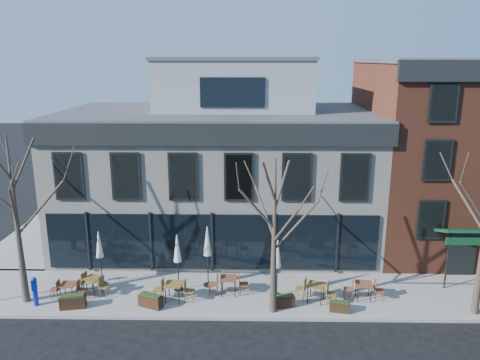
{
  "coord_description": "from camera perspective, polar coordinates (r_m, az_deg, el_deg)",
  "views": [
    {
      "loc": [
        1.87,
        -22.8,
        11.15
      ],
      "look_at": [
        1.42,
        2.0,
        4.71
      ],
      "focal_mm": 35.0,
      "sensor_mm": 36.0,
      "label": 1
    }
  ],
  "objects": [
    {
      "name": "ground",
      "position": [
        25.45,
        -3.35,
        -11.45
      ],
      "size": [
        120.0,
        120.0,
        0.0
      ],
      "primitive_type": "plane",
      "color": "black",
      "rests_on": "ground"
    },
    {
      "name": "sidewalk_front",
      "position": [
        23.47,
        4.41,
        -13.64
      ],
      "size": [
        33.5,
        4.7,
        0.15
      ],
      "primitive_type": "cube",
      "color": "gray",
      "rests_on": "ground"
    },
    {
      "name": "sidewalk_side",
      "position": [
        33.52,
        -22.19,
        -5.86
      ],
      "size": [
        4.5,
        12.0,
        0.15
      ],
      "primitive_type": "cube",
      "color": "gray",
      "rests_on": "ground"
    },
    {
      "name": "corner_building",
      "position": [
        28.65,
        -2.59,
        1.58
      ],
      "size": [
        18.39,
        10.39,
        11.1
      ],
      "color": "beige",
      "rests_on": "ground"
    },
    {
      "name": "red_brick_building",
      "position": [
        30.43,
        22.5,
        3.0
      ],
      "size": [
        8.2,
        11.78,
        11.18
      ],
      "color": "brown",
      "rests_on": "ground"
    },
    {
      "name": "tree_corner",
      "position": [
        23.21,
        -25.6,
        -4.22
      ],
      "size": [
        3.93,
        3.98,
        7.92
      ],
      "color": "#382B21",
      "rests_on": "sidewalk_front"
    },
    {
      "name": "tree_mid",
      "position": [
        20.31,
        4.22,
        -6.72
      ],
      "size": [
        3.5,
        3.55,
        7.04
      ],
      "color": "#382B21",
      "rests_on": "sidewalk_front"
    },
    {
      "name": "call_box",
      "position": [
        23.84,
        -23.74,
        -12.2
      ],
      "size": [
        0.29,
        0.28,
        1.43
      ],
      "color": "#0C20A3",
      "rests_on": "sidewalk_front"
    },
    {
      "name": "cafe_set_0",
      "position": [
        24.03,
        -20.19,
        -12.39
      ],
      "size": [
        1.74,
        0.71,
        0.92
      ],
      "color": "brown",
      "rests_on": "sidewalk_front"
    },
    {
      "name": "cafe_set_1",
      "position": [
        24.1,
        -17.5,
        -11.97
      ],
      "size": [
        1.92,
        1.12,
        0.99
      ],
      "color": "brown",
      "rests_on": "sidewalk_front"
    },
    {
      "name": "cafe_set_2",
      "position": [
        22.65,
        -8.07,
        -13.11
      ],
      "size": [
        2.01,
        0.86,
        1.04
      ],
      "color": "brown",
      "rests_on": "sidewalk_front"
    },
    {
      "name": "cafe_set_3",
      "position": [
        23.01,
        -1.41,
        -12.51
      ],
      "size": [
        1.96,
        0.79,
        1.03
      ],
      "color": "brown",
      "rests_on": "sidewalk_front"
    },
    {
      "name": "cafe_set_4",
      "position": [
        22.64,
        9.24,
        -13.18
      ],
      "size": [
        2.01,
        1.14,
        1.04
      ],
      "color": "brown",
      "rests_on": "sidewalk_front"
    },
    {
      "name": "cafe_set_5",
      "position": [
        23.28,
        14.83,
        -12.75
      ],
      "size": [
        1.92,
        0.82,
        0.99
      ],
      "color": "brown",
      "rests_on": "sidewalk_front"
    },
    {
      "name": "umbrella_0",
      "position": [
        24.27,
        -16.77,
        -7.87
      ],
      "size": [
        0.45,
        0.45,
        2.83
      ],
      "color": "black",
      "rests_on": "sidewalk_front"
    },
    {
      "name": "umbrella_1",
      "position": [
        22.89,
        -7.65,
        -8.63
      ],
      "size": [
        0.46,
        0.46,
        2.88
      ],
      "color": "black",
      "rests_on": "sidewalk_front"
    },
    {
      "name": "umbrella_2",
      "position": [
        23.11,
        -3.99,
        -7.82
      ],
      "size": [
        0.5,
        0.5,
        3.14
      ],
      "color": "black",
      "rests_on": "sidewalk_front"
    },
    {
      "name": "umbrella_3",
      "position": [
        22.27,
        4.59,
        -9.32
      ],
      "size": [
        0.45,
        0.45,
        2.84
      ],
      "color": "black",
      "rests_on": "sidewalk_front"
    },
    {
      "name": "planter_0",
      "position": [
        23.22,
        -19.71,
        -13.76
      ],
      "size": [
        1.2,
        0.65,
        0.64
      ],
      "color": "black",
      "rests_on": "sidewalk_front"
    },
    {
      "name": "planter_1",
      "position": [
        22.4,
        -10.83,
        -14.23
      ],
      "size": [
        1.2,
        0.85,
        0.62
      ],
      "color": "black",
      "rests_on": "sidewalk_front"
    },
    {
      "name": "planter_2",
      "position": [
        22.13,
        5.31,
        -14.46
      ],
      "size": [
        1.08,
        0.58,
        0.58
      ],
      "color": "black",
      "rests_on": "sidewalk_front"
    },
    {
      "name": "planter_3",
      "position": [
        22.14,
        12.06,
        -14.84
      ],
      "size": [
        0.94,
        0.51,
        0.5
      ],
      "color": "black",
      "rests_on": "sidewalk_front"
    }
  ]
}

